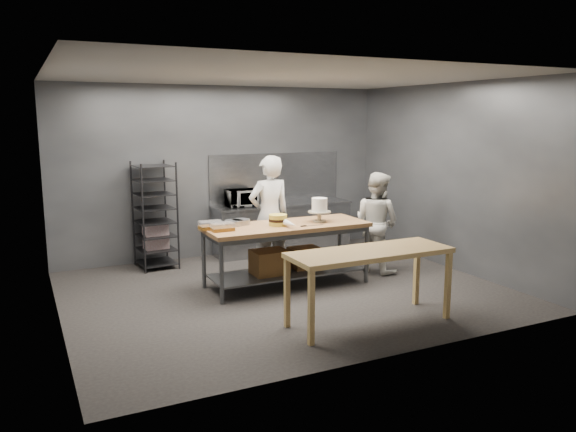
# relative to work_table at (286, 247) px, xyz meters

# --- Properties ---
(ground) EXTENTS (6.00, 6.00, 0.00)m
(ground) POSITION_rel_work_table_xyz_m (-0.13, -0.25, -0.57)
(ground) COLOR black
(ground) RESTS_ON ground
(back_wall) EXTENTS (6.00, 0.04, 3.00)m
(back_wall) POSITION_rel_work_table_xyz_m (-0.13, 2.25, 0.93)
(back_wall) COLOR #4C4F54
(back_wall) RESTS_ON ground
(work_table) EXTENTS (2.40, 0.90, 0.92)m
(work_table) POSITION_rel_work_table_xyz_m (0.00, 0.00, 0.00)
(work_table) COLOR brown
(work_table) RESTS_ON ground
(near_counter) EXTENTS (2.00, 0.70, 0.90)m
(near_counter) POSITION_rel_work_table_xyz_m (0.23, -1.82, 0.24)
(near_counter) COLOR olive
(near_counter) RESTS_ON ground
(back_counter) EXTENTS (2.60, 0.60, 0.90)m
(back_counter) POSITION_rel_work_table_xyz_m (0.87, 1.93, -0.12)
(back_counter) COLOR slate
(back_counter) RESTS_ON ground
(splashback_panel) EXTENTS (2.60, 0.02, 0.90)m
(splashback_panel) POSITION_rel_work_table_xyz_m (0.87, 2.23, 0.78)
(splashback_panel) COLOR slate
(splashback_panel) RESTS_ON back_counter
(speed_rack) EXTENTS (0.65, 0.69, 1.75)m
(speed_rack) POSITION_rel_work_table_xyz_m (-1.49, 1.85, 0.28)
(speed_rack) COLOR black
(speed_rack) RESTS_ON ground
(chef_behind) EXTENTS (0.70, 0.48, 1.88)m
(chef_behind) POSITION_rel_work_table_xyz_m (0.02, 0.63, 0.37)
(chef_behind) COLOR silver
(chef_behind) RESTS_ON ground
(chef_right) EXTENTS (0.83, 0.94, 1.60)m
(chef_right) POSITION_rel_work_table_xyz_m (1.64, 0.07, 0.23)
(chef_right) COLOR silver
(chef_right) RESTS_ON ground
(microwave) EXTENTS (0.54, 0.37, 0.30)m
(microwave) POSITION_rel_work_table_xyz_m (0.07, 1.93, 0.48)
(microwave) COLOR black
(microwave) RESTS_ON back_counter
(frosted_cake_stand) EXTENTS (0.34, 0.34, 0.36)m
(frosted_cake_stand) POSITION_rel_work_table_xyz_m (0.53, -0.04, 0.57)
(frosted_cake_stand) COLOR #A79E85
(frosted_cake_stand) RESTS_ON work_table
(layer_cake) EXTENTS (0.26, 0.26, 0.16)m
(layer_cake) POSITION_rel_work_table_xyz_m (-0.15, -0.04, 0.43)
(layer_cake) COLOR gold
(layer_cake) RESTS_ON work_table
(cake_pans) EXTENTS (0.39, 0.30, 0.07)m
(cake_pans) POSITION_rel_work_table_xyz_m (-0.66, 0.25, 0.39)
(cake_pans) COLOR gray
(cake_pans) RESTS_ON work_table
(piping_bag) EXTENTS (0.15, 0.39, 0.12)m
(piping_bag) POSITION_rel_work_table_xyz_m (-0.08, -0.26, 0.41)
(piping_bag) COLOR white
(piping_bag) RESTS_ON work_table
(offset_spatula) EXTENTS (0.36, 0.02, 0.02)m
(offset_spatula) POSITION_rel_work_table_xyz_m (0.24, -0.28, 0.35)
(offset_spatula) COLOR slate
(offset_spatula) RESTS_ON work_table
(pastry_clamshells) EXTENTS (0.41, 0.41, 0.11)m
(pastry_clamshells) POSITION_rel_work_table_xyz_m (-1.04, 0.04, 0.40)
(pastry_clamshells) COLOR #A86B21
(pastry_clamshells) RESTS_ON work_table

